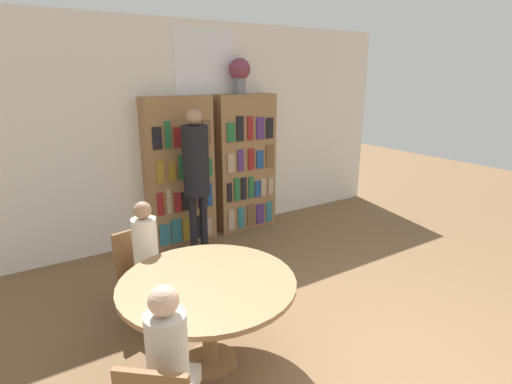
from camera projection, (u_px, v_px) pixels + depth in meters
name	position (u px, v px, depth m)	size (l,w,h in m)	color
ground_plane	(421.00, 374.00, 3.18)	(16.00, 16.00, 0.00)	brown
wall_back	(207.00, 131.00, 5.76)	(6.40, 0.07, 3.00)	silver
bookshelf_left	(180.00, 172.00, 5.47)	(0.93, 0.34, 2.02)	olive
bookshelf_right	(245.00, 163.00, 6.01)	(0.93, 0.34, 2.02)	olive
flower_vase	(240.00, 72.00, 5.61)	(0.30, 0.30, 0.49)	slate
reading_table	(208.00, 293.00, 3.12)	(1.38, 1.38, 0.76)	olive
chair_left_side	(140.00, 270.00, 3.85)	(0.48, 0.48, 0.87)	brown
seated_reader_left	(149.00, 259.00, 3.68)	(0.30, 0.37, 1.20)	silver
seated_reader_right	(171.00, 366.00, 2.31)	(0.39, 0.40, 1.21)	beige
librarian_standing	(196.00, 167.00, 5.03)	(0.33, 0.60, 1.89)	black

